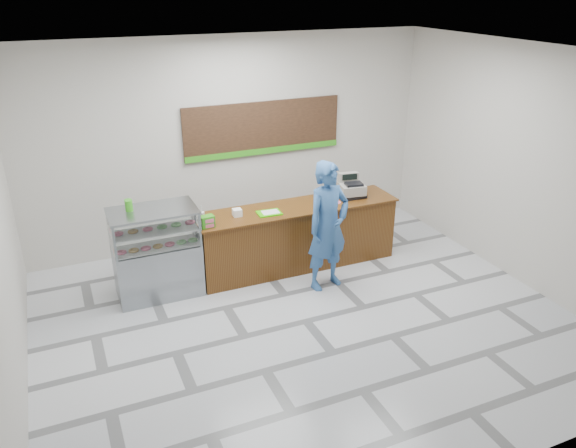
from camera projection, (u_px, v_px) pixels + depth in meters
name	position (u px, v px, depth m)	size (l,w,h in m)	color
floor	(306.00, 321.00, 7.65)	(7.00, 7.00, 0.00)	silver
back_wall	(232.00, 142.00, 9.46)	(7.00, 7.00, 0.00)	beige
ceiling	(311.00, 56.00, 6.24)	(7.00, 7.00, 0.00)	silver
sales_counter	(297.00, 236.00, 8.94)	(3.26, 0.76, 1.03)	#5C3614
display_case	(156.00, 252.00, 8.07)	(1.22, 0.72, 1.33)	gray
menu_board	(263.00, 129.00, 9.56)	(2.80, 0.06, 0.90)	black
cash_register	(351.00, 188.00, 9.10)	(0.45, 0.46, 0.37)	black
card_terminal	(345.00, 198.00, 9.01)	(0.07, 0.14, 0.04)	black
serving_tray	(269.00, 213.00, 8.47)	(0.37, 0.28, 0.02)	#3AD503
napkin_box	(237.00, 213.00, 8.36)	(0.13, 0.13, 0.11)	white
straw_cup	(202.00, 216.00, 8.23)	(0.08, 0.08, 0.12)	silver
promo_box	(207.00, 222.00, 7.97)	(0.19, 0.13, 0.17)	#32991A
donut_decal	(336.00, 202.00, 8.89)	(0.16, 0.16, 0.00)	#DB5B7E
green_cup_left	(129.00, 206.00, 7.75)	(0.10, 0.10, 0.16)	#32991A
green_cup_right	(128.00, 205.00, 7.78)	(0.10, 0.10, 0.15)	#32991A
customer	(328.00, 226.00, 8.17)	(0.71, 0.47, 1.96)	#315E9B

